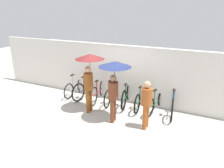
% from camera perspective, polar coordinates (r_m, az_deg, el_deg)
% --- Properties ---
extents(ground_plane, '(30.00, 30.00, 0.00)m').
position_cam_1_polar(ground_plane, '(7.37, -3.12, -9.47)').
color(ground_plane, '#B7B2A8').
extents(back_wall, '(12.10, 0.12, 2.22)m').
position_cam_1_polar(back_wall, '(8.51, 2.92, 2.67)').
color(back_wall, silver).
rests_on(back_wall, ground).
extents(parked_bicycle_0, '(0.44, 1.62, 0.97)m').
position_cam_1_polar(parked_bicycle_0, '(9.43, -9.54, -0.77)').
color(parked_bicycle_0, black).
rests_on(parked_bicycle_0, ground).
extents(parked_bicycle_1, '(0.44, 1.83, 1.06)m').
position_cam_1_polar(parked_bicycle_1, '(9.11, -6.51, -1.07)').
color(parked_bicycle_1, black).
rests_on(parked_bicycle_1, ground).
extents(parked_bicycle_2, '(0.47, 1.77, 1.06)m').
position_cam_1_polar(parked_bicycle_2, '(8.77, -3.52, -1.84)').
color(parked_bicycle_2, black).
rests_on(parked_bicycle_2, ground).
extents(parked_bicycle_3, '(0.44, 1.64, 1.00)m').
position_cam_1_polar(parked_bicycle_3, '(8.53, -0.06, -2.58)').
color(parked_bicycle_3, black).
rests_on(parked_bicycle_3, ground).
extents(parked_bicycle_4, '(0.51, 1.73, 1.01)m').
position_cam_1_polar(parked_bicycle_4, '(8.37, 3.80, -2.86)').
color(parked_bicycle_4, black).
rests_on(parked_bicycle_4, ground).
extents(parked_bicycle_5, '(0.44, 1.80, 0.99)m').
position_cam_1_polar(parked_bicycle_5, '(8.18, 7.59, -3.65)').
color(parked_bicycle_5, black).
rests_on(parked_bicycle_5, ground).
extents(parked_bicycle_6, '(0.44, 1.71, 1.04)m').
position_cam_1_polar(parked_bicycle_6, '(8.01, 11.48, -4.60)').
color(parked_bicycle_6, black).
rests_on(parked_bicycle_6, ground).
extents(parked_bicycle_7, '(0.46, 1.71, 1.05)m').
position_cam_1_polar(parked_bicycle_7, '(7.87, 15.58, -5.03)').
color(parked_bicycle_7, black).
rests_on(parked_bicycle_7, ground).
extents(pedestrian_leading, '(1.01, 1.01, 2.08)m').
position_cam_1_polar(pedestrian_leading, '(7.49, -5.96, 4.44)').
color(pedestrian_leading, brown).
rests_on(pedestrian_leading, ground).
extents(pedestrian_center, '(1.03, 1.03, 1.99)m').
position_cam_1_polar(pedestrian_center, '(6.78, 0.60, 2.52)').
color(pedestrian_center, brown).
rests_on(pedestrian_center, ground).
extents(pedestrian_trailing, '(0.32, 0.32, 1.53)m').
position_cam_1_polar(pedestrian_trailing, '(6.62, 9.01, -4.58)').
color(pedestrian_trailing, '#9E4C1E').
rests_on(pedestrian_trailing, ground).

